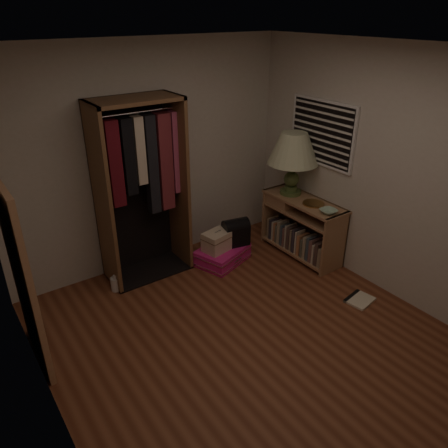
{
  "coord_description": "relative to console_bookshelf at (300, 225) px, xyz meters",
  "views": [
    {
      "loc": [
        -2.08,
        -2.43,
        2.87
      ],
      "look_at": [
        0.3,
        0.95,
        0.8
      ],
      "focal_mm": 35.0,
      "sensor_mm": 36.0,
      "label": 1
    }
  ],
  "objects": [
    {
      "name": "floor_book",
      "position": [
        -0.19,
        -1.14,
        -0.38
      ],
      "size": [
        0.33,
        0.28,
        0.03
      ],
      "rotation": [
        0.0,
        0.0,
        0.17
      ],
      "color": "beige",
      "rests_on": "ground"
    },
    {
      "name": "brass_tray",
      "position": [
        0.01,
        -0.19,
        0.36
      ],
      "size": [
        0.27,
        0.27,
        0.01
      ],
      "rotation": [
        0.0,
        0.0,
        -0.04
      ],
      "color": "#A0753D",
      "rests_on": "console_bookshelf"
    },
    {
      "name": "table_lamp",
      "position": [
        0.01,
        0.21,
        0.93
      ],
      "size": [
        0.77,
        0.77,
        0.78
      ],
      "rotation": [
        0.0,
        0.0,
        -0.29
      ],
      "color": "#405529",
      "rests_on": "console_bookshelf"
    },
    {
      "name": "open_wardrobe",
      "position": [
        -1.74,
        0.73,
        0.81
      ],
      "size": [
        0.98,
        0.5,
        2.05
      ],
      "color": "brown",
      "rests_on": "ground"
    },
    {
      "name": "black_bag",
      "position": [
        -0.74,
        0.36,
        -0.02
      ],
      "size": [
        0.35,
        0.26,
        0.34
      ],
      "rotation": [
        0.0,
        0.0,
        -0.21
      ],
      "color": "black",
      "rests_on": "pink_suitcase"
    },
    {
      "name": "white_jug",
      "position": [
        -2.26,
        0.56,
        -0.31
      ],
      "size": [
        0.14,
        0.14,
        0.19
      ],
      "rotation": [
        0.0,
        0.0,
        0.33
      ],
      "color": "white",
      "rests_on": "ground"
    },
    {
      "name": "console_bookshelf",
      "position": [
        0.0,
        0.0,
        0.0
      ],
      "size": [
        0.42,
        1.12,
        0.75
      ],
      "color": "#966A48",
      "rests_on": "ground"
    },
    {
      "name": "ceramic_bowl",
      "position": [
        -0.04,
        -0.47,
        0.38
      ],
      "size": [
        0.2,
        0.2,
        0.05
      ],
      "primitive_type": "imported",
      "rotation": [
        0.0,
        0.0,
        -0.05
      ],
      "color": "#9CBBA2",
      "rests_on": "console_bookshelf"
    },
    {
      "name": "room_walls",
      "position": [
        -1.46,
        -1.0,
        1.11
      ],
      "size": [
        3.52,
        4.02,
        2.6
      ],
      "color": "beige",
      "rests_on": "ground"
    },
    {
      "name": "train_case",
      "position": [
        -1.0,
        0.37,
        -0.08
      ],
      "size": [
        0.4,
        0.31,
        0.26
      ],
      "rotation": [
        0.0,
        0.0,
        0.21
      ],
      "color": "#C8B399",
      "rests_on": "pink_suitcase"
    },
    {
      "name": "ground",
      "position": [
        -1.53,
        -1.04,
        -0.39
      ],
      "size": [
        4.0,
        4.0,
        0.0
      ],
      "primitive_type": "plane",
      "color": "brown",
      "rests_on": "ground"
    },
    {
      "name": "floor_mirror",
      "position": [
        -3.24,
        -0.04,
        0.46
      ],
      "size": [
        0.06,
        0.8,
        1.7
      ],
      "color": "#B07B55",
      "rests_on": "ground"
    },
    {
      "name": "pink_suitcase",
      "position": [
        -0.93,
        0.38,
        -0.29
      ],
      "size": [
        0.76,
        0.65,
        0.2
      ],
      "rotation": [
        0.0,
        0.0,
        0.32
      ],
      "color": "#D51A76",
      "rests_on": "ground"
    }
  ]
}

